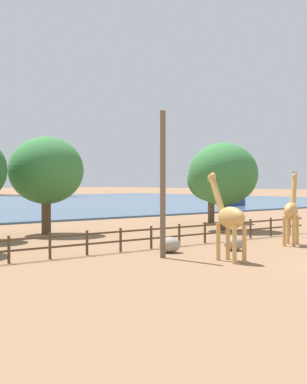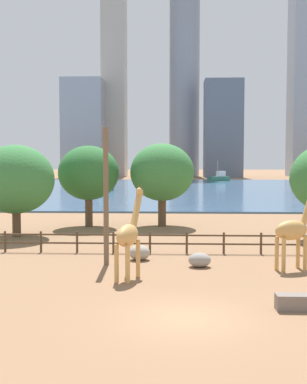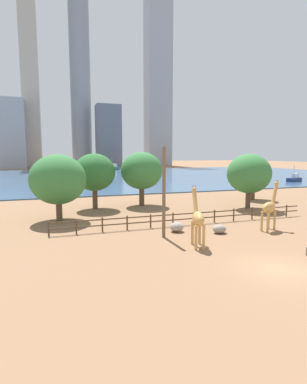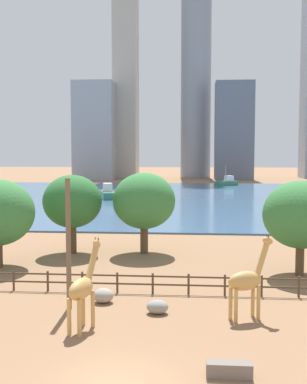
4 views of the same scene
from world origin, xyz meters
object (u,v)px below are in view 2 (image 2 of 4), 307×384
Objects in this scene: boulder_near_fence at (140,253)px; tree_right_small at (89,173)px; boat_sailboat at (219,178)px; boulder_by_pole at (200,260)px; tree_left_large at (16,180)px; boat_barge at (105,184)px; utility_pole at (106,197)px; feeding_trough at (300,302)px; giraffe_tall at (129,235)px; tree_right_tall at (162,173)px; giraffe_companion at (294,230)px.

tree_right_small reaches higher than boulder_near_fence.
tree_right_small is at bearing 111.22° from boulder_near_fence.
boulder_by_pole is at bearing 54.92° from boat_sailboat.
boulder_near_fence is 1.00× the size of boulder_by_pole.
tree_left_large is at bearing 46.57° from boat_sailboat.
boat_barge is at bearing 28.18° from boat_sailboat.
utility_pole is 11.82m from feeding_trough.
boat_sailboat reaches higher than giraffe_tall.
tree_left_large is 0.98× the size of boat_barge.
boulder_by_pole is 103.07m from boat_sailboat.
boat_sailboat is (19.34, 87.29, -3.46)m from tree_right_small.
tree_right_tall is at bearing 104.00° from feeding_trough.
utility_pole reaches higher than tree_left_large.
tree_right_tall reaches higher than giraffe_tall.
tree_right_small is 48.94m from boat_barge.
boulder_by_pole is 65.28m from boat_barge.
tree_left_large reaches higher than giraffe_tall.
giraffe_tall is 18.77m from tree_right_small.
boat_sailboat is at bearing 86.14° from feeding_trough.
tree_right_tall is (-2.35, 15.70, 4.23)m from boulder_by_pole.
giraffe_companion reaches higher than giraffe_tall.
boulder_by_pole is (-4.78, 0.47, -1.71)m from giraffe_companion.
feeding_trough is (6.88, -4.55, -1.82)m from giraffe_tall.
tree_right_small is 1.11× the size of boat_sailboat.
boulder_near_fence is at bearing 126.90° from feeding_trough.
giraffe_companion is at bearing -5.65° from boulder_by_pole.
tree_right_small is at bearing -175.55° from tree_right_tall.
boat_sailboat is (14.07, 100.85, 0.67)m from boulder_near_fence.
giraffe_companion reaches higher than feeding_trough.
giraffe_tall is at bearing 169.24° from giraffe_companion.
tree_left_large is at bearing 124.60° from giraffe_companion.
giraffe_companion is (8.29, 2.21, -0.03)m from giraffe_tall.
tree_right_small is (-13.36, 15.69, 2.47)m from giraffe_companion.
tree_right_small is 0.99× the size of boat_barge.
boulder_by_pole is (3.51, 2.69, -1.74)m from giraffe_tall.
boulder_near_fence reaches higher than boulder_by_pole.
utility_pole is 3.91m from boulder_near_fence.
feeding_trough is at bearing -108.00° from giraffe_tall.
tree_right_tall is 1.02× the size of boat_barge.
giraffe_tall is 8.58m from giraffe_companion.
boulder_near_fence reaches higher than feeding_trough.
boulder_by_pole is 16.43m from tree_right_tall.
utility_pole is 4.10× the size of feeding_trough.
tree_left_large is 0.96× the size of tree_right_tall.
tree_right_small is (-11.94, 22.46, 4.26)m from feeding_trough.
giraffe_companion is 7.14m from feeding_trough.
tree_right_tall is (-5.72, 22.94, 4.31)m from feeding_trough.
tree_left_large is at bearing 130.62° from utility_pole.
giraffe_companion is 0.61× the size of utility_pole.
utility_pole is (-1.51, 3.06, 1.58)m from giraffe_tall.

